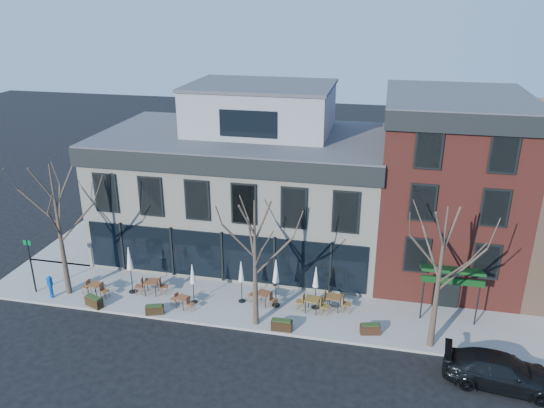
% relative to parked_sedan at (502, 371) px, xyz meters
% --- Properties ---
extents(ground, '(120.00, 120.00, 0.00)m').
position_rel_parked_sedan_xyz_m(ground, '(-14.93, 6.05, -0.73)').
color(ground, black).
rests_on(ground, ground).
extents(sidewalk_front, '(33.50, 4.70, 0.15)m').
position_rel_parked_sedan_xyz_m(sidewalk_front, '(-11.68, 3.90, -0.66)').
color(sidewalk_front, gray).
rests_on(sidewalk_front, ground).
extents(sidewalk_side, '(4.50, 12.00, 0.15)m').
position_rel_parked_sedan_xyz_m(sidewalk_side, '(-26.18, 12.05, -0.66)').
color(sidewalk_side, gray).
rests_on(sidewalk_side, ground).
extents(corner_building, '(18.39, 10.39, 11.10)m').
position_rel_parked_sedan_xyz_m(corner_building, '(-14.85, 11.12, 3.99)').
color(corner_building, beige).
rests_on(corner_building, ground).
extents(red_brick_building, '(8.20, 11.78, 11.18)m').
position_rel_parked_sedan_xyz_m(red_brick_building, '(-1.93, 11.03, 4.90)').
color(red_brick_building, maroon).
rests_on(red_brick_building, ground).
extents(tree_corner, '(3.93, 3.98, 7.92)m').
position_rel_parked_sedan_xyz_m(tree_corner, '(-23.41, 2.85, 3.51)').
color(tree_corner, '#382B21').
rests_on(tree_corner, sidewalk_front).
extents(tree_mid, '(3.50, 3.55, 7.04)m').
position_rel_parked_sedan_xyz_m(tree_mid, '(-11.92, 2.15, 3.06)').
color(tree_mid, '#382B21').
rests_on(tree_mid, sidewalk_front).
extents(tree_right, '(3.72, 3.77, 7.48)m').
position_rel_parked_sedan_xyz_m(tree_right, '(-2.92, 2.15, 3.29)').
color(tree_right, '#382B21').
rests_on(tree_right, sidewalk_front).
extents(sign_pole, '(0.50, 0.10, 3.40)m').
position_rel_parked_sedan_xyz_m(sign_pole, '(-25.43, 2.55, 1.34)').
color(sign_pole, black).
rests_on(sign_pole, sidewalk_front).
extents(parked_sedan, '(5.24, 2.56, 1.47)m').
position_rel_parked_sedan_xyz_m(parked_sedan, '(0.00, 0.00, 0.00)').
color(parked_sedan, black).
rests_on(parked_sedan, ground).
extents(call_box, '(0.29, 0.29, 1.44)m').
position_rel_parked_sedan_xyz_m(call_box, '(-24.11, 2.17, 0.18)').
color(call_box, '#0C49A7').
rests_on(call_box, sidewalk_front).
extents(cafe_set_0, '(1.79, 0.80, 0.92)m').
position_rel_parked_sedan_xyz_m(cafe_set_0, '(-21.73, 2.91, -0.11)').
color(cafe_set_0, brown).
rests_on(cafe_set_0, sidewalk_front).
extents(cafe_set_1, '(1.98, 0.91, 1.02)m').
position_rel_parked_sedan_xyz_m(cafe_set_1, '(-18.62, 3.78, -0.06)').
color(cafe_set_1, brown).
rests_on(cafe_set_1, sidewalk_front).
extents(cafe_set_2, '(1.59, 0.85, 0.82)m').
position_rel_parked_sedan_xyz_m(cafe_set_2, '(-16.31, 2.77, -0.16)').
color(cafe_set_2, brown).
rests_on(cafe_set_2, sidewalk_front).
extents(cafe_set_3, '(1.82, 0.87, 0.93)m').
position_rel_parked_sedan_xyz_m(cafe_set_3, '(-11.96, 4.03, -0.10)').
color(cafe_set_3, brown).
rests_on(cafe_set_3, sidewalk_front).
extents(cafe_set_4, '(1.93, 0.86, 1.00)m').
position_rel_parked_sedan_xyz_m(cafe_set_4, '(-9.15, 3.91, -0.07)').
color(cafe_set_4, brown).
rests_on(cafe_set_4, sidewalk_front).
extents(cafe_set_5, '(1.96, 0.86, 1.01)m').
position_rel_parked_sedan_xyz_m(cafe_set_5, '(-8.01, 4.38, -0.06)').
color(cafe_set_5, brown).
rests_on(cafe_set_5, sidewalk_front).
extents(umbrella_0, '(0.47, 0.47, 2.92)m').
position_rel_parked_sedan_xyz_m(umbrella_0, '(-19.80, 3.72, 1.48)').
color(umbrella_0, black).
rests_on(umbrella_0, sidewalk_front).
extents(umbrella_1, '(0.39, 0.39, 2.44)m').
position_rel_parked_sedan_xyz_m(umbrella_1, '(-15.86, 3.40, 1.14)').
color(umbrella_1, black).
rests_on(umbrella_1, sidewalk_front).
extents(umbrella_2, '(0.41, 0.41, 2.57)m').
position_rel_parked_sedan_xyz_m(umbrella_2, '(-13.22, 4.08, 1.23)').
color(umbrella_2, black).
rests_on(umbrella_2, sidewalk_front).
extents(umbrella_3, '(0.47, 0.47, 2.92)m').
position_rel_parked_sedan_xyz_m(umbrella_3, '(-11.23, 4.05, 1.47)').
color(umbrella_3, black).
rests_on(umbrella_3, sidewalk_front).
extents(umbrella_4, '(0.41, 0.41, 2.58)m').
position_rel_parked_sedan_xyz_m(umbrella_4, '(-9.05, 4.31, 1.24)').
color(umbrella_4, black).
rests_on(umbrella_4, sidewalk_front).
extents(planter_0, '(1.17, 0.81, 0.61)m').
position_rel_parked_sedan_xyz_m(planter_0, '(-21.23, 1.85, -0.28)').
color(planter_0, black).
rests_on(planter_0, sidewalk_front).
extents(planter_1, '(1.05, 0.68, 0.55)m').
position_rel_parked_sedan_xyz_m(planter_1, '(-17.58, 1.85, -0.31)').
color(planter_1, '#2F200F').
rests_on(planter_1, sidewalk_front).
extents(planter_2, '(1.10, 0.47, 0.61)m').
position_rel_parked_sedan_xyz_m(planter_2, '(-10.46, 1.85, -0.28)').
color(planter_2, black).
rests_on(planter_2, sidewalk_front).
extents(planter_3, '(1.08, 0.61, 0.57)m').
position_rel_parked_sedan_xyz_m(planter_3, '(-5.93, 2.50, -0.30)').
color(planter_3, '#321C10').
rests_on(planter_3, sidewalk_front).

